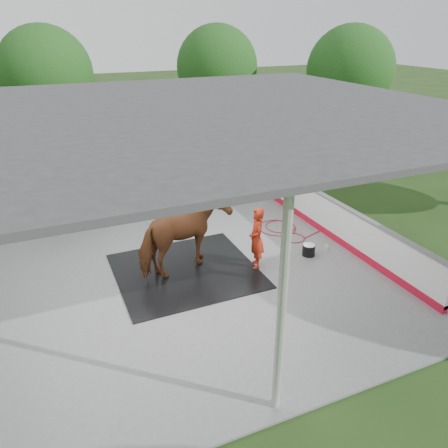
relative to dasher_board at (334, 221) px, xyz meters
name	(u,v)px	position (x,y,z in m)	size (l,w,h in m)	color
ground	(183,272)	(-4.60, 0.00, -0.59)	(100.00, 100.00, 0.00)	#1E3814
concrete_slab	(183,271)	(-4.60, 0.00, -0.57)	(12.00, 10.00, 0.05)	slate
pavilion_structure	(176,114)	(-4.60, 0.00, 3.37)	(12.60, 10.60, 4.05)	beige
dasher_board	(334,221)	(0.00, 0.00, 0.00)	(0.16, 8.00, 1.15)	red
tree_belt	(177,114)	(-4.30, 0.90, 3.20)	(28.00, 28.00, 5.80)	#382314
rubber_mat	(186,271)	(-4.55, -0.07, -0.53)	(3.43, 3.22, 0.03)	black
horse	(184,235)	(-4.55, -0.07, 0.47)	(1.06, 2.33, 1.97)	brown
handler	(257,238)	(-2.81, -0.55, 0.26)	(0.59, 0.39, 1.61)	#B22513
wash_bucket	(309,250)	(-1.23, -0.60, -0.38)	(0.34, 0.34, 0.32)	black
soap_bottle_a	(286,256)	(-1.94, -0.59, -0.41)	(0.10, 0.10, 0.26)	silver
soap_bottle_b	(326,247)	(-0.60, -0.53, -0.45)	(0.08, 0.09, 0.19)	#338CD8
hose_coil	(281,229)	(-1.08, 1.11, -0.53)	(2.20, 1.70, 0.02)	#A20B1B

